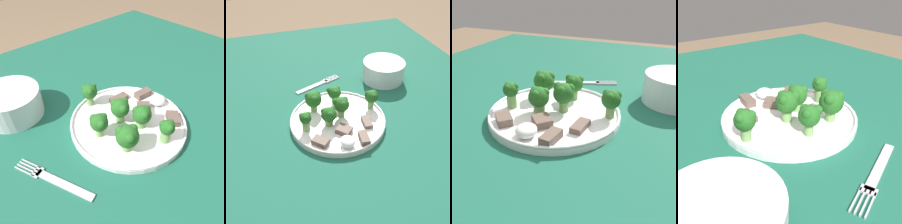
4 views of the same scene
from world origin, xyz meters
TOP-DOWN VIEW (x-y plane):
  - table at (0.00, 0.00)m, footprint 1.37×1.14m
  - dinner_plate at (0.04, 0.00)m, footprint 0.27×0.27m
  - fork at (-0.17, -0.01)m, footprint 0.08×0.17m
  - cream_bowl at (-0.14, 0.22)m, footprint 0.14×0.14m
  - broccoli_floret_near_rim_left at (0.05, -0.09)m, footprint 0.03×0.03m
  - broccoli_floret_center_left at (-0.02, -0.05)m, footprint 0.05×0.05m
  - broccoli_floret_back_left at (0.02, 0.02)m, footprint 0.04×0.04m
  - broccoli_floret_front_left at (0.01, 0.11)m, footprint 0.04×0.04m
  - broccoli_floret_center_back at (-0.04, 0.01)m, footprint 0.04×0.04m
  - broccoli_floret_mid_cluster at (0.05, -0.03)m, footprint 0.04×0.04m
  - meat_slice_front_slice at (0.08, 0.07)m, footprint 0.05×0.03m
  - meat_slice_middle_slice at (0.09, -0.00)m, footprint 0.05×0.05m
  - meat_slice_rear_slice at (0.14, 0.04)m, footprint 0.05×0.03m
  - meat_slice_edge_slice at (0.11, -0.07)m, footprint 0.05×0.05m
  - sauce_dollop at (0.14, -0.01)m, footprint 0.04×0.04m

SIDE VIEW (x-z plane):
  - table at x=0.00m, z-range 0.28..0.99m
  - fork at x=-0.17m, z-range 0.71..0.72m
  - dinner_plate at x=0.04m, z-range 0.71..0.73m
  - meat_slice_front_slice at x=0.08m, z-range 0.73..0.74m
  - meat_slice_middle_slice at x=0.09m, z-range 0.73..0.74m
  - meat_slice_edge_slice at x=0.11m, z-range 0.73..0.74m
  - meat_slice_rear_slice at x=0.14m, z-range 0.73..0.74m
  - sauce_dollop at x=0.14m, z-range 0.73..0.75m
  - cream_bowl at x=-0.14m, z-range 0.71..0.78m
  - broccoli_floret_mid_cluster at x=0.05m, z-range 0.73..0.79m
  - broccoli_floret_near_rim_left at x=0.05m, z-range 0.73..0.79m
  - broccoli_floret_center_back at x=-0.04m, z-range 0.73..0.79m
  - broccoli_floret_front_left at x=0.01m, z-range 0.73..0.79m
  - broccoli_floret_center_left at x=-0.02m, z-range 0.73..0.80m
  - broccoli_floret_back_left at x=0.02m, z-range 0.73..0.80m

